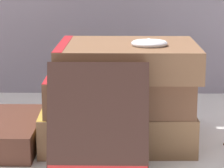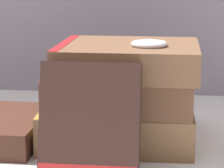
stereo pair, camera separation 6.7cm
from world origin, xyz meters
TOP-DOWN VIEW (x-y plane):
  - ground_plane at (0.00, 0.00)m, footprint 3.00×3.00m
  - book_flat_bottom at (-0.03, 0.06)m, footprint 0.20×0.17m
  - book_flat_middle at (-0.03, 0.06)m, footprint 0.19×0.16m
  - book_flat_top at (-0.02, 0.05)m, footprint 0.18×0.15m
  - book_leaning_front at (-0.05, -0.06)m, footprint 0.11×0.06m
  - pocket_watch at (0.01, 0.03)m, footprint 0.05×0.05m
  - reading_glasses at (-0.11, 0.23)m, footprint 0.09×0.04m

SIDE VIEW (x-z plane):
  - ground_plane at x=0.00m, z-range 0.00..0.00m
  - reading_glasses at x=-0.11m, z-range 0.00..0.00m
  - book_flat_bottom at x=-0.03m, z-range 0.00..0.05m
  - book_leaning_front at x=-0.05m, z-range 0.00..0.12m
  - book_flat_middle at x=-0.03m, z-range 0.05..0.10m
  - book_flat_top at x=-0.02m, z-range 0.09..0.13m
  - pocket_watch at x=0.01m, z-range 0.13..0.14m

